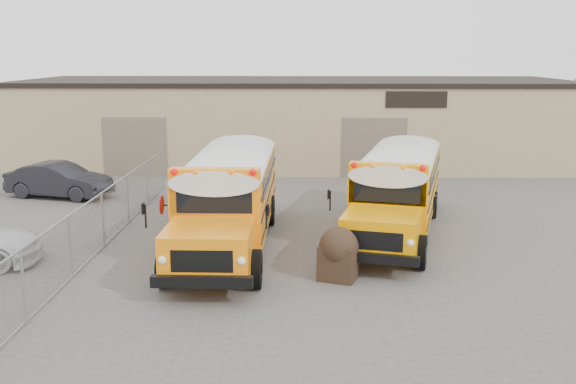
{
  "coord_description": "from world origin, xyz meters",
  "views": [
    {
      "loc": [
        0.41,
        -16.81,
        6.18
      ],
      "look_at": [
        -0.06,
        4.13,
        1.6
      ],
      "focal_mm": 40.0,
      "sensor_mm": 36.0,
      "label": 1
    }
  ],
  "objects_px": {
    "school_bus_left": "(247,158)",
    "school_bus_right": "(412,157)",
    "tarp_bundle": "(338,253)",
    "car_dark": "(59,180)"
  },
  "relations": [
    {
      "from": "school_bus_left",
      "to": "school_bus_right",
      "type": "bearing_deg",
      "value": 8.48
    },
    {
      "from": "tarp_bundle",
      "to": "car_dark",
      "type": "height_order",
      "value": "car_dark"
    },
    {
      "from": "school_bus_left",
      "to": "tarp_bundle",
      "type": "height_order",
      "value": "school_bus_left"
    },
    {
      "from": "school_bus_left",
      "to": "tarp_bundle",
      "type": "relative_size",
      "value": 7.06
    },
    {
      "from": "school_bus_left",
      "to": "car_dark",
      "type": "distance_m",
      "value": 8.25
    },
    {
      "from": "school_bus_left",
      "to": "car_dark",
      "type": "relative_size",
      "value": 2.29
    },
    {
      "from": "school_bus_right",
      "to": "tarp_bundle",
      "type": "height_order",
      "value": "school_bus_right"
    },
    {
      "from": "school_bus_left",
      "to": "tarp_bundle",
      "type": "distance_m",
      "value": 10.51
    },
    {
      "from": "tarp_bundle",
      "to": "school_bus_left",
      "type": "bearing_deg",
      "value": 108.76
    },
    {
      "from": "school_bus_left",
      "to": "school_bus_right",
      "type": "xyz_separation_m",
      "value": [
        7.18,
        1.07,
        -0.09
      ]
    }
  ]
}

